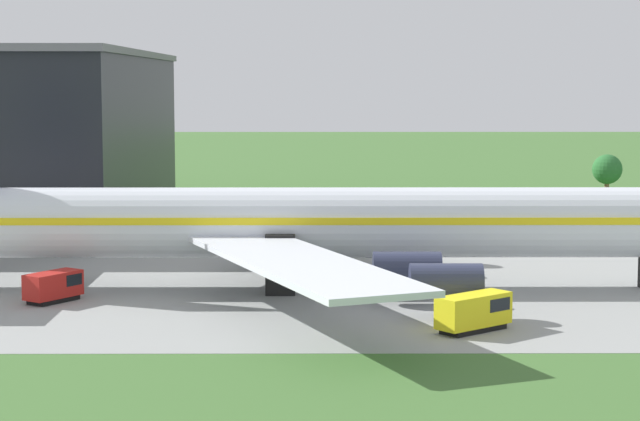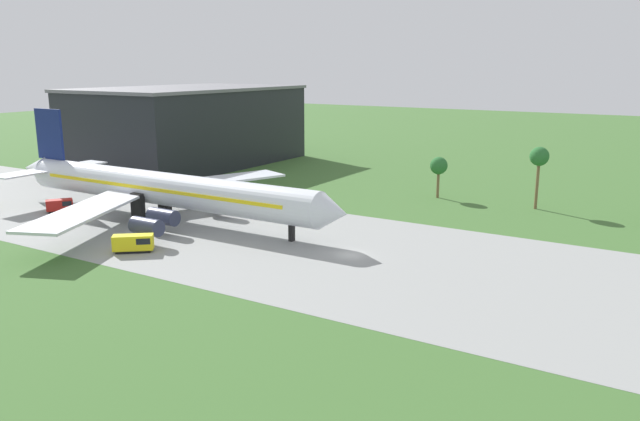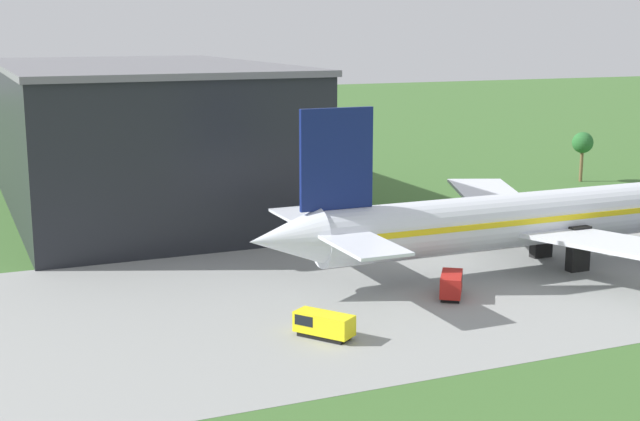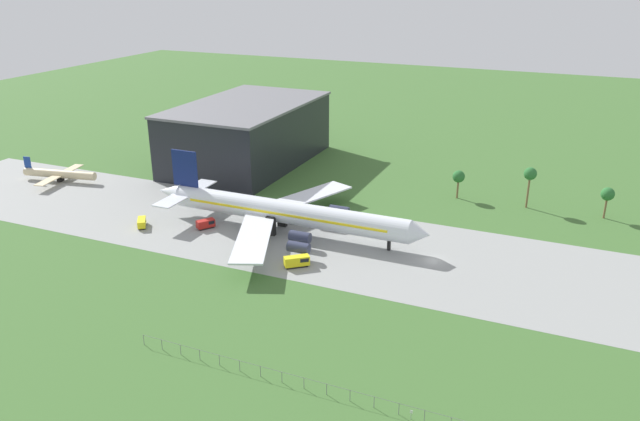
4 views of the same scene
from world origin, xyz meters
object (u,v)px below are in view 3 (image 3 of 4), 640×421
object	(u,v)px
fuel_truck	(451,284)
terminal_building	(138,137)
jet_airliner	(575,215)
catering_van	(322,324)

from	to	relation	value
fuel_truck	terminal_building	bearing A→B (deg)	108.55
fuel_truck	jet_airliner	bearing A→B (deg)	17.13
jet_airliner	catering_van	world-z (taller)	jet_airliner
jet_airliner	catering_van	distance (m)	37.98
jet_airliner	terminal_building	world-z (taller)	terminal_building
fuel_truck	catering_van	distance (m)	17.26
terminal_building	jet_airliner	bearing A→B (deg)	-52.44
fuel_truck	catering_van	world-z (taller)	fuel_truck
fuel_truck	catering_van	bearing A→B (deg)	-160.73
jet_airliner	fuel_truck	world-z (taller)	jet_airliner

